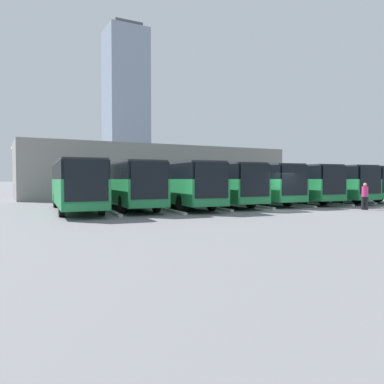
% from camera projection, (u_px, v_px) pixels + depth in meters
% --- Properties ---
extents(ground_plane, '(600.00, 600.00, 0.00)m').
position_uv_depth(ground_plane, '(284.00, 210.00, 25.02)').
color(ground_plane, slate).
extents(bus_0, '(3.50, 12.12, 3.18)m').
position_uv_depth(bus_0, '(338.00, 182.00, 36.40)').
color(bus_0, '#238447').
rests_on(bus_0, ground_plane).
extents(curb_divider_0, '(0.94, 7.86, 0.15)m').
position_uv_depth(curb_divider_0, '(340.00, 201.00, 34.07)').
color(curb_divider_0, '#9E9E99').
rests_on(curb_divider_0, ground_plane).
extents(bus_1, '(3.50, 12.12, 3.18)m').
position_uv_depth(bus_1, '(317.00, 182.00, 34.12)').
color(bus_1, '#238447').
rests_on(bus_1, ground_plane).
extents(curb_divider_1, '(0.94, 7.86, 0.15)m').
position_uv_depth(curb_divider_1, '(317.00, 203.00, 31.79)').
color(curb_divider_1, '#9E9E99').
rests_on(curb_divider_1, ground_plane).
extents(bus_2, '(3.50, 12.12, 3.18)m').
position_uv_depth(bus_2, '(285.00, 182.00, 32.72)').
color(bus_2, '#238447').
rests_on(bus_2, ground_plane).
extents(curb_divider_2, '(0.94, 7.86, 0.15)m').
position_uv_depth(curb_divider_2, '(282.00, 204.00, 30.39)').
color(curb_divider_2, '#9E9E99').
rests_on(curb_divider_2, ground_plane).
extents(bus_3, '(3.50, 12.12, 3.18)m').
position_uv_depth(bus_3, '(250.00, 183.00, 31.31)').
color(bus_3, '#238447').
rests_on(bus_3, ground_plane).
extents(curb_divider_3, '(0.94, 7.86, 0.15)m').
position_uv_depth(curb_divider_3, '(245.00, 205.00, 28.98)').
color(curb_divider_3, '#9E9E99').
rests_on(curb_divider_3, ground_plane).
extents(bus_4, '(3.50, 12.12, 3.18)m').
position_uv_depth(bus_4, '(215.00, 183.00, 29.45)').
color(bus_4, '#238447').
rests_on(bus_4, ground_plane).
extents(curb_divider_4, '(0.94, 7.86, 0.15)m').
position_uv_depth(curb_divider_4, '(206.00, 207.00, 27.12)').
color(curb_divider_4, '#9E9E99').
rests_on(curb_divider_4, ground_plane).
extents(bus_5, '(3.50, 12.12, 3.18)m').
position_uv_depth(bus_5, '(177.00, 183.00, 27.30)').
color(bus_5, '#238447').
rests_on(bus_5, ground_plane).
extents(curb_divider_5, '(0.94, 7.86, 0.15)m').
position_uv_depth(curb_divider_5, '(164.00, 209.00, 24.97)').
color(curb_divider_5, '#9E9E99').
rests_on(curb_divider_5, ground_plane).
extents(bus_6, '(3.50, 12.12, 3.18)m').
position_uv_depth(bus_6, '(126.00, 183.00, 26.31)').
color(bus_6, '#238447').
rests_on(bus_6, ground_plane).
extents(curb_divider_6, '(0.94, 7.86, 0.15)m').
position_uv_depth(curb_divider_6, '(108.00, 210.00, 23.98)').
color(curb_divider_6, '#9E9E99').
rests_on(curb_divider_6, ground_plane).
extents(bus_7, '(3.50, 12.12, 3.18)m').
position_uv_depth(bus_7, '(75.00, 184.00, 24.19)').
color(bus_7, '#238447').
rests_on(bus_7, ground_plane).
extents(pedestrian, '(0.57, 0.57, 1.82)m').
position_uv_depth(pedestrian, '(365.00, 195.00, 25.16)').
color(pedestrian, black).
rests_on(pedestrian, ground_plane).
extents(station_building, '(30.91, 11.25, 5.86)m').
position_uv_depth(station_building, '(158.00, 171.00, 44.44)').
color(station_building, gray).
rests_on(station_building, ground_plane).
extents(office_tower, '(17.96, 17.96, 72.49)m').
position_uv_depth(office_tower, '(126.00, 106.00, 172.23)').
color(office_tower, '#7F8EA3').
rests_on(office_tower, ground_plane).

